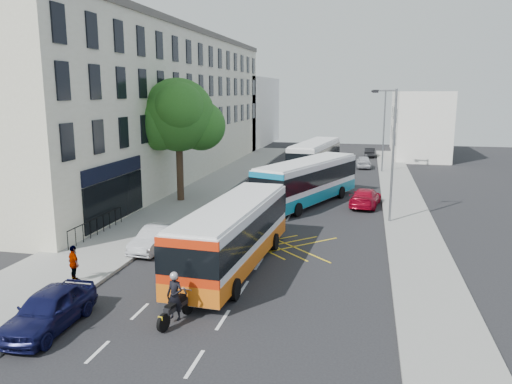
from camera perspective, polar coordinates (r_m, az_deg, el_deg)
The scene contains 21 objects.
ground at distance 21.03m, azimuth -1.46°, elevation -10.93°, with size 120.00×120.00×0.00m, color black.
pavement_left at distance 37.21m, azimuth -8.58°, elevation -0.99°, with size 5.00×70.00×0.15m, color gray.
pavement_right at distance 34.88m, azimuth 16.78°, elevation -2.19°, with size 3.00×70.00×0.15m, color gray.
terrace_main at distance 47.25m, azimuth -10.95°, elevation 9.72°, with size 8.30×45.00×13.50m.
terrace_far at distance 76.26m, azimuth -1.67°, elevation 9.18°, with size 8.00×20.00×10.00m, color silver.
building_right at distance 67.27m, azimuth 18.06°, elevation 7.47°, with size 6.00×18.00×8.00m, color silver.
street_tree at distance 36.37m, azimuth -8.91°, elevation 8.61°, with size 6.30×5.70×8.80m.
lamp_near at distance 31.08m, azimuth 15.23°, elevation 4.79°, with size 1.45×0.15×8.00m.
lamp_far at distance 50.99m, azimuth 14.30°, elevation 7.28°, with size 1.45×0.15×8.00m.
railings at distance 29.08m, azimuth -17.73°, elevation -3.62°, with size 0.08×5.60×1.14m, color black, non-canonical shape.
bus_near at distance 22.95m, azimuth -2.57°, elevation -4.80°, with size 3.13×10.86×3.02m.
bus_mid at distance 36.03m, azimuth 5.91°, elevation 1.25°, with size 6.48×11.43×3.16m.
bus_far at distance 49.26m, azimuth 6.76°, elevation 3.99°, with size 4.13×11.59×3.19m.
motorbike at distance 18.00m, azimuth -9.21°, elevation -11.97°, with size 0.79×2.11×1.90m.
parked_car_blue at distance 18.83m, azimuth -22.59°, elevation -12.28°, with size 1.67×4.15×1.41m, color #0E1038.
parked_car_silver at distance 26.10m, azimuth -11.39°, elevation -5.22°, with size 1.31×3.76×1.24m, color #AEB0B6.
red_hatchback at distance 36.04m, azimuth 12.40°, elevation -0.61°, with size 1.81×4.45×1.29m, color #A40720.
distant_car_grey at distance 59.97m, azimuth 5.46°, elevation 4.38°, with size 2.29×4.97×1.38m, color #383B3F.
distant_car_silver at distance 54.38m, azimuth 12.17°, elevation 3.42°, with size 1.55×3.85×1.31m, color #B3B4BB.
distant_car_dark at distance 63.63m, azimuth 12.88°, elevation 4.46°, with size 1.24×3.56×1.17m, color black.
pedestrian_far at distance 22.37m, azimuth -20.09°, elevation -7.69°, with size 0.92×0.38×1.57m, color gray.
Camera 1 is at (4.75, -18.86, 8.00)m, focal length 35.00 mm.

